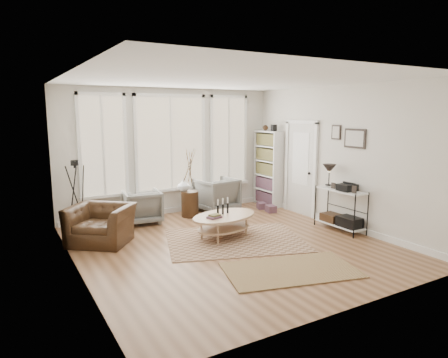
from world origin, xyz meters
TOP-DOWN VIEW (x-y plane):
  - room at (0.02, 0.03)m, footprint 5.50×5.54m
  - bay_window at (0.00, 2.71)m, footprint 4.14×0.12m
  - door at (2.57, 1.15)m, footprint 0.09×1.06m
  - bookcase at (2.44, 2.23)m, footprint 0.31×0.85m
  - low_shelf at (2.38, -0.30)m, footprint 0.38×1.08m
  - wall_art at (2.58, -0.27)m, footprint 0.04×0.88m
  - rug_main at (0.20, 0.19)m, footprint 2.93×2.54m
  - rug_runner at (0.17, -1.46)m, footprint 2.19×1.57m
  - coffee_table at (0.11, 0.45)m, footprint 1.57×1.21m
  - armchair_left at (-0.90, 2.21)m, footprint 0.85×0.87m
  - armchair_right at (0.98, 2.33)m, footprint 0.99×1.01m
  - side_table at (0.21, 2.18)m, footprint 0.39×0.39m
  - vase at (0.10, 2.28)m, footprint 0.29×0.29m
  - accent_chair at (-1.99, 1.29)m, footprint 1.41×1.39m
  - tripod_camera at (-2.22, 2.23)m, footprint 0.50×0.50m
  - book_stack_near at (2.05, 1.96)m, footprint 0.26×0.30m
  - book_stack_far at (2.05, 1.57)m, footprint 0.24×0.29m

SIDE VIEW (x-z plane):
  - rug_main at x=0.20m, z-range 0.00..0.01m
  - rug_runner at x=0.17m, z-range 0.01..0.02m
  - book_stack_near at x=2.05m, z-range 0.00..0.16m
  - book_stack_far at x=2.05m, z-range 0.00..0.16m
  - coffee_table at x=0.11m, z-range 0.02..0.66m
  - accent_chair at x=-1.99m, z-range 0.00..0.69m
  - armchair_left at x=-0.90m, z-range 0.00..0.71m
  - armchair_right at x=0.98m, z-range 0.00..0.81m
  - low_shelf at x=2.38m, z-range -0.14..1.16m
  - tripod_camera at x=-2.22m, z-range -0.06..1.38m
  - vase at x=0.10m, z-range 0.59..0.87m
  - side_table at x=0.21m, z-range -0.03..1.61m
  - bookcase at x=2.44m, z-range -0.07..1.99m
  - door at x=2.57m, z-range 0.01..2.23m
  - room at x=0.02m, z-range -0.02..2.88m
  - bay_window at x=0.00m, z-range 0.49..2.73m
  - wall_art at x=2.58m, z-range 1.66..2.10m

